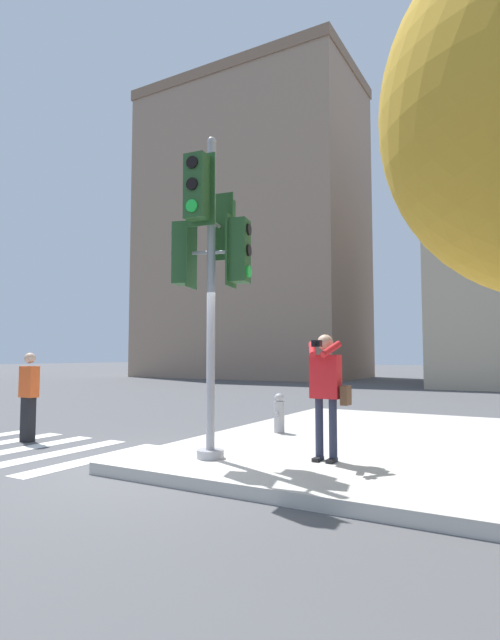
# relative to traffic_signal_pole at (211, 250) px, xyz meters

# --- Properties ---
(ground_plane) EXTENTS (160.00, 160.00, 0.00)m
(ground_plane) POSITION_rel_traffic_signal_pole_xyz_m (-0.76, -0.52, -3.12)
(ground_plane) COLOR #4C4C4F
(sidewalk_corner) EXTENTS (8.00, 8.00, 0.16)m
(sidewalk_corner) POSITION_rel_traffic_signal_pole_xyz_m (2.74, 2.98, -3.04)
(sidewalk_corner) COLOR #BCB7AD
(sidewalk_corner) RESTS_ON ground_plane
(crosswalk_stripes) EXTENTS (3.83, 2.76, 0.01)m
(crosswalk_stripes) POSITION_rel_traffic_signal_pole_xyz_m (-3.69, -0.27, -3.12)
(crosswalk_stripes) COLOR silver
(crosswalk_stripes) RESTS_ON ground_plane
(traffic_signal_pole) EXTENTS (1.17, 1.18, 4.63)m
(traffic_signal_pole) POSITION_rel_traffic_signal_pole_xyz_m (0.00, 0.00, 0.00)
(traffic_signal_pole) COLOR #939399
(traffic_signal_pole) RESTS_ON sidewalk_corner
(person_photographer) EXTENTS (0.58, 0.54, 1.73)m
(person_photographer) POSITION_rel_traffic_signal_pole_xyz_m (1.49, 0.64, -1.92)
(person_photographer) COLOR black
(person_photographer) RESTS_ON sidewalk_corner
(pedestrian_distant) EXTENTS (0.34, 0.20, 1.65)m
(pedestrian_distant) POSITION_rel_traffic_signal_pole_xyz_m (-4.23, 0.21, -2.24)
(pedestrian_distant) COLOR black
(pedestrian_distant) RESTS_ON ground_plane
(fire_hydrant) EXTENTS (0.20, 0.26, 0.73)m
(fire_hydrant) POSITION_rel_traffic_signal_pole_xyz_m (-0.19, 2.56, -2.60)
(fire_hydrant) COLOR #99999E
(fire_hydrant) RESTS_ON sidewalk_corner
(building_left) EXTENTS (16.27, 9.11, 22.11)m
(building_left) POSITION_rel_traffic_signal_pole_xyz_m (-14.40, 26.48, 7.95)
(building_left) COLOR gray
(building_left) RESTS_ON ground_plane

